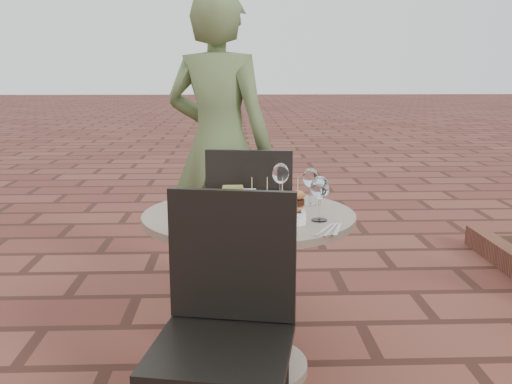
{
  "coord_description": "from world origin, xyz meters",
  "views": [
    {
      "loc": [
        -0.25,
        -2.39,
        1.32
      ],
      "look_at": [
        -0.16,
        -0.04,
        0.82
      ],
      "focal_mm": 40.0,
      "sensor_mm": 36.0,
      "label": 1
    }
  ],
  "objects_px": {
    "chair_near": "(226,309)",
    "plate_tuna": "(266,219)",
    "chair_far": "(251,218)",
    "diner": "(219,146)",
    "plate_sliders": "(275,205)",
    "cafe_table": "(249,268)",
    "plate_salmon": "(233,195)"
  },
  "relations": [
    {
      "from": "chair_near",
      "to": "plate_tuna",
      "type": "relative_size",
      "value": 3.04
    },
    {
      "from": "chair_far",
      "to": "plate_tuna",
      "type": "height_order",
      "value": "chair_far"
    },
    {
      "from": "diner",
      "to": "plate_sliders",
      "type": "bearing_deg",
      "value": 127.04
    },
    {
      "from": "cafe_table",
      "to": "diner",
      "type": "xyz_separation_m",
      "value": [
        -0.15,
        0.97,
        0.4
      ]
    },
    {
      "from": "chair_far",
      "to": "diner",
      "type": "bearing_deg",
      "value": -59.17
    },
    {
      "from": "cafe_table",
      "to": "plate_sliders",
      "type": "relative_size",
      "value": 3.49
    },
    {
      "from": "plate_sliders",
      "to": "plate_tuna",
      "type": "distance_m",
      "value": 0.14
    },
    {
      "from": "chair_near",
      "to": "chair_far",
      "type": "bearing_deg",
      "value": 95.21
    },
    {
      "from": "cafe_table",
      "to": "chair_near",
      "type": "distance_m",
      "value": 0.59
    },
    {
      "from": "chair_near",
      "to": "plate_salmon",
      "type": "bearing_deg",
      "value": 99.31
    },
    {
      "from": "plate_salmon",
      "to": "plate_tuna",
      "type": "distance_m",
      "value": 0.45
    },
    {
      "from": "plate_sliders",
      "to": "chair_near",
      "type": "bearing_deg",
      "value": -109.73
    },
    {
      "from": "cafe_table",
      "to": "diner",
      "type": "distance_m",
      "value": 1.06
    },
    {
      "from": "diner",
      "to": "plate_salmon",
      "type": "height_order",
      "value": "diner"
    },
    {
      "from": "chair_far",
      "to": "plate_sliders",
      "type": "distance_m",
      "value": 0.67
    },
    {
      "from": "plate_salmon",
      "to": "plate_tuna",
      "type": "height_order",
      "value": "plate_salmon"
    },
    {
      "from": "cafe_table",
      "to": "plate_tuna",
      "type": "relative_size",
      "value": 2.94
    },
    {
      "from": "chair_near",
      "to": "plate_salmon",
      "type": "height_order",
      "value": "chair_near"
    },
    {
      "from": "plate_salmon",
      "to": "cafe_table",
      "type": "bearing_deg",
      "value": -75.51
    },
    {
      "from": "chair_far",
      "to": "chair_near",
      "type": "xyz_separation_m",
      "value": [
        -0.11,
        -1.17,
        0.0
      ]
    },
    {
      "from": "cafe_table",
      "to": "chair_near",
      "type": "xyz_separation_m",
      "value": [
        -0.09,
        -0.58,
        0.07
      ]
    },
    {
      "from": "chair_far",
      "to": "diner",
      "type": "xyz_separation_m",
      "value": [
        -0.17,
        0.38,
        0.34
      ]
    },
    {
      "from": "cafe_table",
      "to": "plate_salmon",
      "type": "distance_m",
      "value": 0.38
    },
    {
      "from": "plate_sliders",
      "to": "diner",
      "type": "bearing_deg",
      "value": 104.36
    },
    {
      "from": "chair_far",
      "to": "plate_tuna",
      "type": "bearing_deg",
      "value": 98.99
    },
    {
      "from": "chair_far",
      "to": "plate_tuna",
      "type": "xyz_separation_m",
      "value": [
        0.04,
        -0.76,
        0.19
      ]
    },
    {
      "from": "cafe_table",
      "to": "diner",
      "type": "height_order",
      "value": "diner"
    },
    {
      "from": "plate_sliders",
      "to": "chair_far",
      "type": "bearing_deg",
      "value": 97.54
    },
    {
      "from": "plate_sliders",
      "to": "plate_salmon",
      "type": "bearing_deg",
      "value": 120.74
    },
    {
      "from": "cafe_table",
      "to": "chair_far",
      "type": "height_order",
      "value": "chair_far"
    },
    {
      "from": "cafe_table",
      "to": "diner",
      "type": "relative_size",
      "value": 0.51
    },
    {
      "from": "cafe_table",
      "to": "plate_salmon",
      "type": "xyz_separation_m",
      "value": [
        -0.07,
        0.26,
        0.26
      ]
    }
  ]
}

